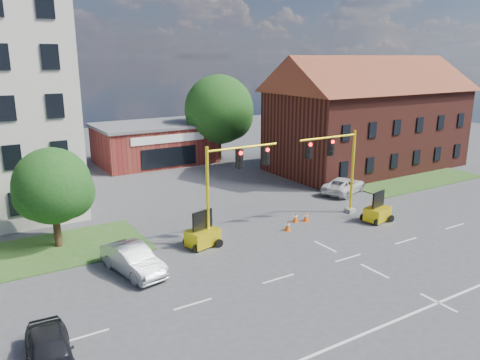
{
  "coord_description": "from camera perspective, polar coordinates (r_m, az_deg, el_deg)",
  "views": [
    {
      "loc": [
        -18.5,
        -18.07,
        11.31
      ],
      "look_at": [
        -1.24,
        10.0,
        2.61
      ],
      "focal_mm": 35.0,
      "sensor_mm": 36.0,
      "label": 1
    }
  ],
  "objects": [
    {
      "name": "cone_c",
      "position": [
        33.53,
        8.07,
        -4.46
      ],
      "size": [
        0.4,
        0.4,
        0.7
      ],
      "color": "#FD5D0D",
      "rests_on": "ground"
    },
    {
      "name": "cone_b",
      "position": [
        33.3,
        6.76,
        -4.55
      ],
      "size": [
        0.4,
        0.4,
        0.7
      ],
      "color": "#FD5D0D",
      "rests_on": "ground"
    },
    {
      "name": "cone_d",
      "position": [
        37.13,
        15.77,
        -2.97
      ],
      "size": [
        0.4,
        0.4,
        0.7
      ],
      "color": "#FD5D0D",
      "rests_on": "ground"
    },
    {
      "name": "ground",
      "position": [
        28.22,
        13.06,
        -9.24
      ],
      "size": [
        120.0,
        120.0,
        0.0
      ],
      "primitive_type": "plane",
      "color": "#434346",
      "rests_on": "ground"
    },
    {
      "name": "trailer_east",
      "position": [
        34.53,
        16.41,
        -3.81
      ],
      "size": [
        2.06,
        1.61,
        2.09
      ],
      "rotation": [
        0.0,
        0.0,
        0.23
      ],
      "color": "yellow",
      "rests_on": "ground"
    },
    {
      "name": "pickup_white",
      "position": [
        40.89,
        12.56,
        -0.64
      ],
      "size": [
        5.33,
        3.83,
        1.35
      ],
      "primitive_type": "imported",
      "rotation": [
        0.0,
        0.0,
        1.94
      ],
      "color": "white",
      "rests_on": "ground"
    },
    {
      "name": "cone_a",
      "position": [
        31.64,
        5.84,
        -5.58
      ],
      "size": [
        0.4,
        0.4,
        0.7
      ],
      "color": "#FD5D0D",
      "rests_on": "ground"
    },
    {
      "name": "signal_mast_east",
      "position": [
        34.0,
        11.65,
        1.93
      ],
      "size": [
        5.3,
        0.6,
        6.2
      ],
      "color": "gray",
      "rests_on": "ground"
    },
    {
      "name": "sedan_dark",
      "position": [
        19.89,
        -22.2,
        -18.69
      ],
      "size": [
        1.93,
        4.18,
        1.39
      ],
      "primitive_type": "imported",
      "rotation": [
        0.0,
        0.0,
        -0.07
      ],
      "color": "black",
      "rests_on": "ground"
    },
    {
      "name": "townhouse_row",
      "position": [
        50.22,
        15.46,
        8.12
      ],
      "size": [
        21.0,
        11.0,
        11.5
      ],
      "color": "#552119",
      "rests_on": "ground"
    },
    {
      "name": "tree_nw_front",
      "position": [
        30.0,
        -21.45,
        -0.88
      ],
      "size": [
        4.81,
        4.58,
        6.19
      ],
      "color": "#3B2215",
      "rests_on": "ground"
    },
    {
      "name": "trailer_west",
      "position": [
        28.96,
        -4.57,
        -6.78
      ],
      "size": [
        2.18,
        1.71,
        2.19
      ],
      "rotation": [
        0.0,
        0.0,
        0.24
      ],
      "color": "yellow",
      "rests_on": "ground"
    },
    {
      "name": "lane_markings",
      "position": [
        26.4,
        17.69,
        -11.31
      ],
      "size": [
        60.0,
        36.0,
        0.01
      ],
      "primitive_type": null,
      "color": "white",
      "rests_on": "ground"
    },
    {
      "name": "brick_shop",
      "position": [
        52.29,
        -10.4,
        4.48
      ],
      "size": [
        12.4,
        8.4,
        4.3
      ],
      "color": "maroon",
      "rests_on": "ground"
    },
    {
      "name": "signal_mast_west",
      "position": [
        28.87,
        -1.1,
        -0.04
      ],
      "size": [
        5.3,
        0.6,
        6.2
      ],
      "color": "gray",
      "rests_on": "ground"
    },
    {
      "name": "tree_large",
      "position": [
        52.12,
        -2.25,
        8.36
      ],
      "size": [
        7.95,
        7.57,
        9.5
      ],
      "color": "#3B2215",
      "rests_on": "ground"
    },
    {
      "name": "sedan_silver_front",
      "position": [
        26.1,
        -12.89,
        -9.45
      ],
      "size": [
        2.47,
        4.83,
        1.52
      ],
      "primitive_type": "imported",
      "rotation": [
        0.0,
        0.0,
        0.2
      ],
      "color": "#B5B8BE",
      "rests_on": "ground"
    },
    {
      "name": "grass_verge_ne",
      "position": [
        46.82,
        21.18,
        -0.15
      ],
      "size": [
        14.0,
        4.0,
        0.08
      ],
      "primitive_type": "cube",
      "color": "#29491B",
      "rests_on": "ground"
    }
  ]
}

